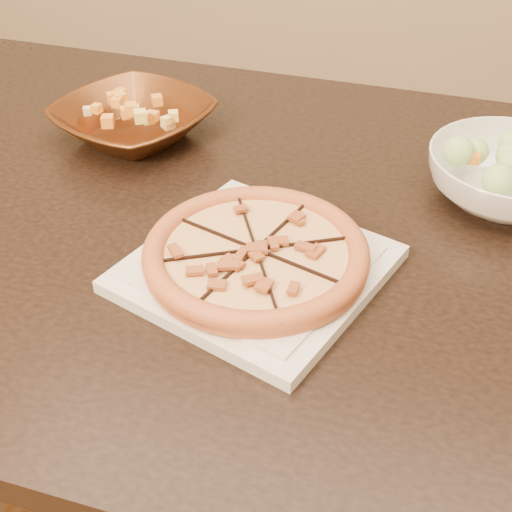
{
  "coord_description": "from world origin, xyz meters",
  "views": [
    {
      "loc": [
        0.27,
        -0.79,
        1.34
      ],
      "look_at": [
        0.1,
        -0.09,
        0.78
      ],
      "focal_mm": 50.0,
      "sensor_mm": 36.0,
      "label": 1
    }
  ],
  "objects_px": {
    "salad_bowl": "(509,177)",
    "dining_table": "(228,260)",
    "plate": "(256,268)",
    "pizza": "(256,254)",
    "bronze_bowl": "(134,121)"
  },
  "relations": [
    {
      "from": "plate",
      "to": "salad_bowl",
      "type": "bearing_deg",
      "value": 39.47
    },
    {
      "from": "pizza",
      "to": "bronze_bowl",
      "type": "relative_size",
      "value": 1.17
    },
    {
      "from": "plate",
      "to": "pizza",
      "type": "xyz_separation_m",
      "value": [
        -0.0,
        0.0,
        0.02
      ]
    },
    {
      "from": "dining_table",
      "to": "bronze_bowl",
      "type": "relative_size",
      "value": 6.43
    },
    {
      "from": "dining_table",
      "to": "plate",
      "type": "bearing_deg",
      "value": -59.54
    },
    {
      "from": "pizza",
      "to": "salad_bowl",
      "type": "height_order",
      "value": "salad_bowl"
    },
    {
      "from": "plate",
      "to": "salad_bowl",
      "type": "relative_size",
      "value": 1.57
    },
    {
      "from": "salad_bowl",
      "to": "dining_table",
      "type": "bearing_deg",
      "value": -161.56
    },
    {
      "from": "dining_table",
      "to": "pizza",
      "type": "xyz_separation_m",
      "value": [
        0.08,
        -0.13,
        0.12
      ]
    },
    {
      "from": "dining_table",
      "to": "salad_bowl",
      "type": "distance_m",
      "value": 0.43
    },
    {
      "from": "plate",
      "to": "pizza",
      "type": "relative_size",
      "value": 1.31
    },
    {
      "from": "dining_table",
      "to": "salad_bowl",
      "type": "relative_size",
      "value": 6.6
    },
    {
      "from": "plate",
      "to": "salad_bowl",
      "type": "distance_m",
      "value": 0.41
    },
    {
      "from": "dining_table",
      "to": "plate",
      "type": "distance_m",
      "value": 0.18
    },
    {
      "from": "plate",
      "to": "pizza",
      "type": "bearing_deg",
      "value": 152.63
    }
  ]
}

